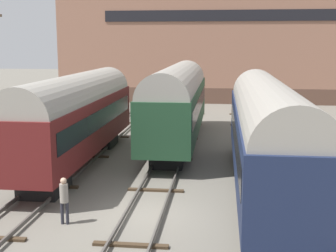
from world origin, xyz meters
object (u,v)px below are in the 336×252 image
at_px(train_car_green, 177,100).
at_px(person_worker, 64,196).
at_px(train_car_maroon, 77,114).
at_px(train_car_navy, 267,129).

distance_m(train_car_green, person_worker, 14.99).
bearing_deg(train_car_maroon, person_worker, -75.84).
bearing_deg(train_car_green, person_worker, -101.08).
height_order(train_car_navy, train_car_green, train_car_green).
height_order(train_car_navy, train_car_maroon, train_car_navy).
relative_size(train_car_navy, person_worker, 9.53).
height_order(train_car_green, train_car_maroon, train_car_green).
xyz_separation_m(train_car_navy, train_car_green, (-5.00, 9.94, 0.07)).
relative_size(train_car_green, person_worker, 9.30).
bearing_deg(train_car_maroon, train_car_navy, -21.02).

